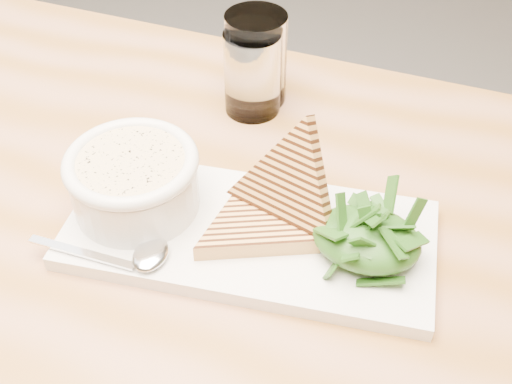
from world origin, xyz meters
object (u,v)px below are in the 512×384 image
(glass_near, at_px, (252,73))
(glass_far, at_px, (256,59))
(soup_bowl, at_px, (135,186))
(platter, at_px, (249,235))
(table_top, at_px, (151,230))

(glass_near, xyz_separation_m, glass_far, (-0.00, 0.02, 0.01))
(soup_bowl, xyz_separation_m, glass_far, (0.04, 0.24, 0.02))
(glass_far, bearing_deg, glass_near, -81.73)
(glass_near, bearing_deg, platter, -71.04)
(glass_near, distance_m, glass_far, 0.02)
(soup_bowl, bearing_deg, platter, 2.34)
(soup_bowl, xyz_separation_m, glass_near, (0.05, 0.22, 0.01))
(soup_bowl, relative_size, glass_near, 1.21)
(platter, height_order, glass_far, glass_far)
(glass_near, relative_size, glass_far, 0.91)
(table_top, height_order, soup_bowl, soup_bowl)
(platter, distance_m, soup_bowl, 0.13)
(table_top, distance_m, glass_far, 0.26)
(platter, relative_size, glass_far, 3.15)
(glass_near, bearing_deg, glass_far, 98.27)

